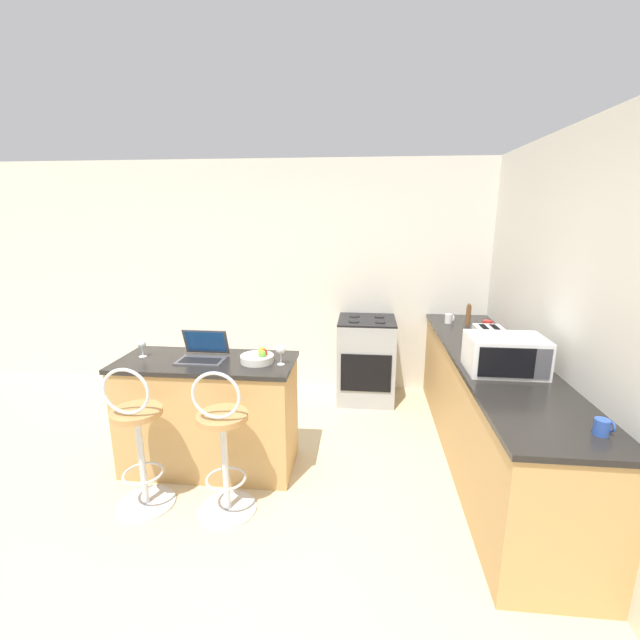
# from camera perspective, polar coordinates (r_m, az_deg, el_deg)

# --- Properties ---
(ground_plane) EXTENTS (20.00, 20.00, 0.00)m
(ground_plane) POSITION_cam_1_polar(r_m,az_deg,el_deg) (3.26, -13.07, -24.64)
(ground_plane) COLOR beige
(wall_back) EXTENTS (12.00, 0.06, 2.60)m
(wall_back) POSITION_cam_1_polar(r_m,az_deg,el_deg) (4.98, -4.82, 5.67)
(wall_back) COLOR silver
(wall_back) RESTS_ON ground_plane
(wall_right) EXTENTS (0.06, 12.00, 2.60)m
(wall_right) POSITION_cam_1_polar(r_m,az_deg,el_deg) (2.86, 35.10, -3.08)
(wall_right) COLOR silver
(wall_right) RESTS_ON ground_plane
(breakfast_bar) EXTENTS (1.37, 0.60, 0.91)m
(breakfast_bar) POSITION_cam_1_polar(r_m,az_deg,el_deg) (3.61, -14.54, -12.01)
(breakfast_bar) COLOR tan
(breakfast_bar) RESTS_ON ground_plane
(counter_right) EXTENTS (0.67, 2.95, 0.91)m
(counter_right) POSITION_cam_1_polar(r_m,az_deg,el_deg) (3.84, 21.66, -10.98)
(counter_right) COLOR tan
(counter_right) RESTS_ON ground_plane
(bar_stool_near) EXTENTS (0.40, 0.40, 1.07)m
(bar_stool_near) POSITION_cam_1_polar(r_m,az_deg,el_deg) (3.27, -23.09, -14.63)
(bar_stool_near) COLOR silver
(bar_stool_near) RESTS_ON ground_plane
(bar_stool_far) EXTENTS (0.40, 0.40, 1.07)m
(bar_stool_far) POSITION_cam_1_polar(r_m,az_deg,el_deg) (3.04, -12.79, -16.05)
(bar_stool_far) COLOR silver
(bar_stool_far) RESTS_ON ground_plane
(laptop) EXTENTS (0.36, 0.28, 0.22)m
(laptop) POSITION_cam_1_polar(r_m,az_deg,el_deg) (3.46, -15.31, -4.14)
(laptop) COLOR #47474C
(laptop) RESTS_ON breakfast_bar
(microwave) EXTENTS (0.52, 0.38, 0.26)m
(microwave) POSITION_cam_1_polar(r_m,az_deg,el_deg) (3.32, 23.46, -4.22)
(microwave) COLOR white
(microwave) RESTS_ON counter_right
(toaster) EXTENTS (0.25, 0.24, 0.17)m
(toaster) POSITION_cam_1_polar(r_m,az_deg,el_deg) (3.94, 21.54, -2.02)
(toaster) COLOR silver
(toaster) RESTS_ON counter_right
(stove_range) EXTENTS (0.61, 0.61, 0.92)m
(stove_range) POSITION_cam_1_polar(r_m,az_deg,el_deg) (4.75, 6.14, -5.24)
(stove_range) COLOR #9EA3A8
(stove_range) RESTS_ON ground_plane
(pepper_mill) EXTENTS (0.05, 0.05, 0.23)m
(pepper_mill) POSITION_cam_1_polar(r_m,az_deg,el_deg) (4.59, 19.18, 0.68)
(pepper_mill) COLOR brown
(pepper_mill) RESTS_ON counter_right
(wine_glass_short) EXTENTS (0.07, 0.07, 0.14)m
(wine_glass_short) POSITION_cam_1_polar(r_m,az_deg,el_deg) (3.65, -22.68, -3.02)
(wine_glass_short) COLOR silver
(wine_glass_short) RESTS_ON breakfast_bar
(fruit_bowl) EXTENTS (0.25, 0.25, 0.11)m
(fruit_bowl) POSITION_cam_1_polar(r_m,az_deg,el_deg) (3.31, -8.27, -4.99)
(fruit_bowl) COLOR silver
(fruit_bowl) RESTS_ON breakfast_bar
(mug_red) EXTENTS (0.10, 0.08, 0.09)m
(mug_red) POSITION_cam_1_polar(r_m,az_deg,el_deg) (4.50, 21.39, -0.59)
(mug_red) COLOR red
(mug_red) RESTS_ON counter_right
(wine_glass_tall) EXTENTS (0.07, 0.07, 0.16)m
(wine_glass_tall) POSITION_cam_1_polar(r_m,az_deg,el_deg) (3.20, -5.27, -3.97)
(wine_glass_tall) COLOR silver
(wine_glass_tall) RESTS_ON breakfast_bar
(mug_white) EXTENTS (0.09, 0.07, 0.10)m
(mug_white) POSITION_cam_1_polar(r_m,az_deg,el_deg) (4.61, 16.80, 0.18)
(mug_white) COLOR white
(mug_white) RESTS_ON counter_right
(mug_blue) EXTENTS (0.09, 0.07, 0.09)m
(mug_blue) POSITION_cam_1_polar(r_m,az_deg,el_deg) (2.67, 33.49, -11.83)
(mug_blue) COLOR #2D51AD
(mug_blue) RESTS_ON counter_right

